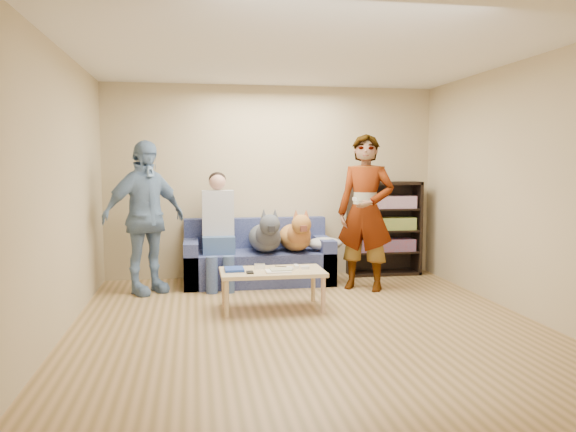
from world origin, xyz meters
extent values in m
plane|color=olive|center=(0.00, 0.00, 0.00)|extent=(5.00, 5.00, 0.00)
plane|color=white|center=(0.00, 0.00, 2.60)|extent=(5.00, 5.00, 0.00)
plane|color=tan|center=(0.00, 2.50, 1.30)|extent=(4.50, 0.00, 4.50)
plane|color=tan|center=(0.00, -2.50, 1.30)|extent=(4.50, 0.00, 4.50)
plane|color=tan|center=(-2.25, 0.00, 1.30)|extent=(0.00, 5.00, 5.00)
plane|color=tan|center=(2.25, 0.00, 1.30)|extent=(0.00, 5.00, 5.00)
ellipsoid|color=#A3A3A7|center=(0.61, 1.93, 0.51)|extent=(0.47, 0.40, 0.16)
imported|color=gray|center=(1.01, 1.46, 0.95)|extent=(0.83, 0.75, 1.91)
imported|color=#7897C0|center=(-1.65, 1.71, 0.91)|extent=(1.13, 0.98, 1.83)
cube|color=white|center=(0.81, 1.26, 1.13)|extent=(0.07, 0.14, 0.03)
cube|color=#1B3795|center=(-0.65, 0.76, 0.43)|extent=(0.20, 0.26, 0.03)
cube|color=white|center=(-0.20, 0.61, 0.43)|extent=(0.26, 0.20, 0.02)
cube|color=#AAA988|center=(-0.17, 0.63, 0.44)|extent=(0.22, 0.17, 0.01)
cube|color=silver|center=(-0.37, 0.83, 0.45)|extent=(0.11, 0.06, 0.05)
cube|color=white|center=(0.03, 0.81, 0.43)|extent=(0.04, 0.13, 0.03)
cube|color=white|center=(0.11, 0.73, 0.43)|extent=(0.09, 0.06, 0.03)
cylinder|color=white|center=(-0.05, 0.69, 0.43)|extent=(0.07, 0.07, 0.02)
cylinder|color=white|center=(-0.05, 0.77, 0.43)|extent=(0.07, 0.07, 0.02)
cylinder|color=orange|center=(-0.27, 0.55, 0.42)|extent=(0.13, 0.06, 0.01)
cylinder|color=black|center=(-0.13, 0.89, 0.42)|extent=(0.13, 0.08, 0.01)
cube|color=black|center=(-0.50, 0.59, 0.43)|extent=(0.07, 0.12, 0.02)
cube|color=#515B93|center=(-0.25, 2.05, 0.21)|extent=(1.90, 0.85, 0.42)
cube|color=#515B93|center=(-0.25, 2.38, 0.62)|extent=(1.90, 0.18, 0.40)
cube|color=#515B93|center=(-1.11, 2.05, 0.29)|extent=(0.18, 0.85, 0.58)
cube|color=#515B93|center=(0.61, 2.05, 0.29)|extent=(0.18, 0.85, 0.58)
cube|color=#3C5584|center=(-0.76, 1.97, 0.53)|extent=(0.40, 0.38, 0.22)
cylinder|color=#456199|center=(-0.86, 1.55, 0.21)|extent=(0.14, 0.14, 0.47)
cylinder|color=#3E538A|center=(-0.66, 1.55, 0.21)|extent=(0.14, 0.14, 0.47)
cube|color=#B6B5BA|center=(-0.76, 2.07, 0.92)|extent=(0.40, 0.24, 0.58)
sphere|color=tan|center=(-0.76, 2.07, 1.32)|extent=(0.21, 0.21, 0.21)
ellipsoid|color=black|center=(-0.76, 2.10, 1.35)|extent=(0.22, 0.22, 0.19)
ellipsoid|color=#494C52|center=(-0.17, 1.99, 0.60)|extent=(0.41, 0.85, 0.35)
sphere|color=#45474E|center=(-0.17, 1.66, 0.68)|extent=(0.31, 0.31, 0.31)
sphere|color=#474B50|center=(-0.17, 1.49, 0.82)|extent=(0.25, 0.25, 0.25)
cube|color=black|center=(-0.17, 1.36, 0.79)|extent=(0.08, 0.12, 0.07)
cone|color=#45484E|center=(-0.24, 1.51, 0.95)|extent=(0.08, 0.08, 0.12)
cone|color=#45474E|center=(-0.10, 1.51, 0.95)|extent=(0.08, 0.08, 0.12)
cylinder|color=#4A4D54|center=(-0.17, 2.41, 0.56)|extent=(0.05, 0.28, 0.16)
ellipsoid|color=#B16F36|center=(0.22, 2.01, 0.59)|extent=(0.40, 0.83, 0.35)
sphere|color=#B16636|center=(0.22, 1.71, 0.67)|extent=(0.30, 0.30, 0.30)
sphere|color=#AF6E35|center=(0.22, 1.55, 0.81)|extent=(0.24, 0.24, 0.24)
cube|color=brown|center=(0.22, 1.43, 0.78)|extent=(0.08, 0.12, 0.07)
cone|color=#AF5C35|center=(0.16, 1.57, 0.94)|extent=(0.08, 0.08, 0.12)
cone|color=#A75A33|center=(0.29, 1.57, 0.94)|extent=(0.08, 0.08, 0.12)
cylinder|color=#AE7535|center=(0.22, 2.40, 0.56)|extent=(0.05, 0.27, 0.16)
cube|color=#D9C685|center=(-0.25, 0.71, 0.40)|extent=(1.10, 0.60, 0.04)
cylinder|color=#D7AB84|center=(-0.75, 0.46, 0.19)|extent=(0.05, 0.05, 0.38)
cylinder|color=tan|center=(0.25, 0.46, 0.19)|extent=(0.05, 0.05, 0.38)
cylinder|color=tan|center=(-0.75, 0.96, 0.19)|extent=(0.05, 0.05, 0.38)
cylinder|color=tan|center=(0.25, 0.96, 0.19)|extent=(0.05, 0.05, 0.38)
cube|color=black|center=(1.07, 2.32, 0.65)|extent=(0.04, 0.34, 1.30)
cube|color=black|center=(2.03, 2.32, 0.65)|extent=(0.04, 0.34, 1.30)
cube|color=black|center=(1.55, 2.32, 1.28)|extent=(1.00, 0.34, 0.04)
cube|color=black|center=(1.55, 2.32, 0.02)|extent=(1.00, 0.34, 0.04)
cube|color=black|center=(1.55, 2.48, 0.65)|extent=(1.00, 0.02, 1.30)
cube|color=black|center=(1.55, 2.32, 0.32)|extent=(0.94, 0.32, 0.03)
cube|color=black|center=(1.55, 2.32, 0.62)|extent=(0.94, 0.32, 0.02)
cube|color=black|center=(1.55, 2.32, 0.92)|extent=(0.94, 0.32, 0.02)
cube|color=#B23333|center=(1.55, 2.30, 0.42)|extent=(0.84, 0.24, 0.17)
cube|color=gold|center=(1.55, 2.30, 0.72)|extent=(0.84, 0.24, 0.17)
cube|color=#994C99|center=(1.55, 2.30, 1.02)|extent=(0.84, 0.24, 0.17)
camera|label=1|loc=(-1.06, -5.12, 1.55)|focal=35.00mm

